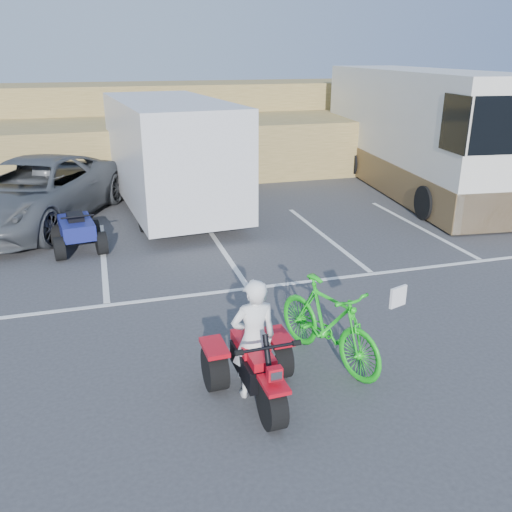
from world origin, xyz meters
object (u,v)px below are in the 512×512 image
object	(u,v)px
red_trike_atv	(257,400)
grey_pickup	(33,192)
green_dirt_bike	(328,323)
quad_atv_blue	(79,250)
rv_motorhome	(415,139)
cargo_trailer	(170,152)
quad_atv_green	(189,213)
rider	(254,339)

from	to	relation	value
red_trike_atv	grey_pickup	size ratio (longest dim) A/B	0.26
grey_pickup	green_dirt_bike	bearing A→B (deg)	-36.30
red_trike_atv	grey_pickup	bearing A→B (deg)	108.37
grey_pickup	quad_atv_blue	xyz separation A→B (m)	(1.10, -2.48, -0.86)
grey_pickup	quad_atv_blue	world-z (taller)	grey_pickup
red_trike_atv	rv_motorhome	world-z (taller)	rv_motorhome
green_dirt_bike	grey_pickup	bearing A→B (deg)	99.99
grey_pickup	cargo_trailer	distance (m)	3.83
green_dirt_bike	grey_pickup	world-z (taller)	grey_pickup
red_trike_atv	rv_motorhome	xyz separation A→B (m)	(8.47, 10.21, 1.64)
red_trike_atv	grey_pickup	world-z (taller)	grey_pickup
grey_pickup	cargo_trailer	bearing A→B (deg)	29.30
quad_atv_green	rider	bearing A→B (deg)	-112.94
grey_pickup	quad_atv_green	xyz separation A→B (m)	(4.10, -0.14, -0.86)
quad_atv_blue	quad_atv_green	distance (m)	3.80
rv_motorhome	quad_atv_green	bearing A→B (deg)	-165.97
rider	rv_motorhome	distance (m)	13.18
green_dirt_bike	quad_atv_blue	xyz separation A→B (m)	(-3.66, 6.14, -0.64)
red_trike_atv	quad_atv_blue	size ratio (longest dim) A/B	1.07
cargo_trailer	quad_atv_green	world-z (taller)	cargo_trailer
green_dirt_bike	grey_pickup	distance (m)	9.85
red_trike_atv	quad_atv_blue	distance (m)	7.19
grey_pickup	rv_motorhome	distance (m)	12.02
red_trike_atv	quad_atv_green	xyz separation A→B (m)	(0.61, 9.13, 0.00)
green_dirt_bike	rv_motorhome	size ratio (longest dim) A/B	0.20
grey_pickup	red_trike_atv	bearing A→B (deg)	-44.61
grey_pickup	rv_motorhome	world-z (taller)	rv_motorhome
grey_pickup	cargo_trailer	xyz separation A→B (m)	(3.72, 0.29, 0.84)
rider	quad_atv_blue	bearing A→B (deg)	-72.55
quad_atv_blue	quad_atv_green	bearing A→B (deg)	29.77
grey_pickup	cargo_trailer	world-z (taller)	cargo_trailer
green_dirt_bike	cargo_trailer	world-z (taller)	cargo_trailer
green_dirt_bike	red_trike_atv	bearing A→B (deg)	-171.92
rider	quad_atv_green	bearing A→B (deg)	-96.18
grey_pickup	quad_atv_green	world-z (taller)	grey_pickup
grey_pickup	rider	bearing A→B (deg)	-44.33
green_dirt_bike	quad_atv_green	world-z (taller)	green_dirt_bike
red_trike_atv	quad_atv_blue	bearing A→B (deg)	107.09
cargo_trailer	rider	bearing A→B (deg)	-96.58
grey_pickup	cargo_trailer	size ratio (longest dim) A/B	0.90
cargo_trailer	rv_motorhome	world-z (taller)	rv_motorhome
green_dirt_bike	quad_atv_blue	world-z (taller)	green_dirt_bike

